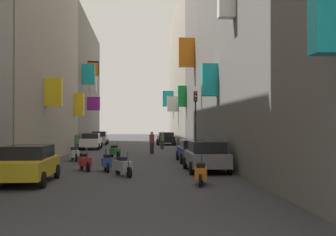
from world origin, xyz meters
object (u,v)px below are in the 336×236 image
parked_car_black (166,138)px  parked_car_yellow (28,163)px  parked_car_white (91,141)px  scooter_orange (201,173)px  pedestrian_near_left (162,140)px  parked_car_blue (193,150)px  scooter_white (74,154)px  parked_car_silver (99,138)px  pedestrian_crossing (77,144)px  pedestrian_near_right (152,143)px  parked_car_grey (206,156)px  scooter_silver (123,166)px  scooter_blue (107,162)px  scooter_green (115,151)px  traffic_light_far_corner (195,113)px  scooter_red (85,161)px

parked_car_black → parked_car_yellow: (-7.56, -33.15, 0.03)m
parked_car_white → scooter_orange: (6.78, -25.41, -0.32)m
parked_car_white → pedestrian_near_left: pedestrian_near_left is taller
parked_car_blue → scooter_white: 7.50m
scooter_orange → pedestrian_near_left: pedestrian_near_left is taller
parked_car_silver → pedestrian_crossing: 16.07m
parked_car_blue → pedestrian_near_right: size_ratio=2.44×
parked_car_grey → scooter_silver: 4.41m
scooter_orange → scooter_silver: bearing=134.2°
scooter_orange → scooter_white: bearing=118.6°
parked_car_yellow → scooter_blue: bearing=56.2°
parked_car_blue → pedestrian_near_left: bearing=94.6°
parked_car_grey → scooter_blue: 4.94m
parked_car_yellow → scooter_green: bearing=78.1°
scooter_orange → parked_car_blue: bearing=84.7°
scooter_orange → scooter_green: 14.83m
parked_car_silver → scooter_blue: bearing=-84.6°
pedestrian_crossing → pedestrian_near_right: bearing=-5.4°
parked_car_white → scooter_blue: 20.35m
scooter_white → scooter_orange: same height
parked_car_blue → parked_car_silver: bearing=107.8°
parked_car_grey → traffic_light_far_corner: size_ratio=0.90×
parked_car_blue → scooter_orange: size_ratio=2.42×
parked_car_grey → scooter_silver: parked_car_grey is taller
scooter_orange → pedestrian_crossing: size_ratio=1.10×
parked_car_silver → scooter_white: size_ratio=2.18×
parked_car_yellow → scooter_silver: parked_car_yellow is taller
parked_car_yellow → parked_car_white: parked_car_white is taller
scooter_blue → scooter_orange: same height
parked_car_grey → scooter_white: 10.07m
parked_car_white → scooter_green: bearing=-76.0°
parked_car_silver → parked_car_blue: bearing=-72.2°
scooter_white → scooter_green: bearing=46.0°
scooter_red → pedestrian_crossing: bearing=99.3°
parked_car_yellow → scooter_red: size_ratio=2.39×
parked_car_silver → parked_car_grey: size_ratio=0.98×
parked_car_silver → pedestrian_near_left: pedestrian_near_left is taller
parked_car_yellow → pedestrian_near_right: (5.47, 17.33, 0.10)m
parked_car_blue → parked_car_white: bearing=118.0°
pedestrian_crossing → traffic_light_far_corner: bearing=-23.5°
scooter_white → pedestrian_near_left: 14.70m
scooter_white → scooter_orange: 13.40m
pedestrian_crossing → traffic_light_far_corner: (8.96, -3.89, 2.37)m
scooter_green → pedestrian_near_left: 11.44m
pedestrian_crossing → scooter_blue: bearing=-76.5°
parked_car_grey → pedestrian_near_right: 13.65m
scooter_blue → scooter_white: bearing=110.8°
parked_car_yellow → pedestrian_near_left: (6.64, 24.00, 0.03)m
parked_car_blue → parked_car_yellow: size_ratio=0.96×
scooter_red → parked_car_grey: bearing=-8.4°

